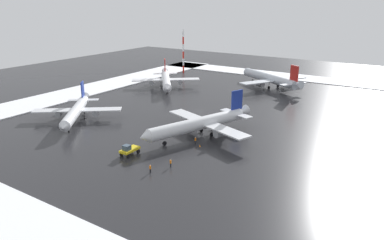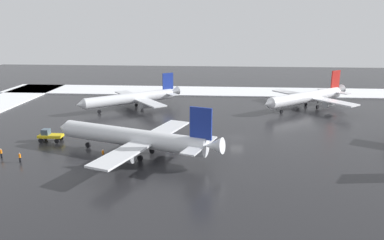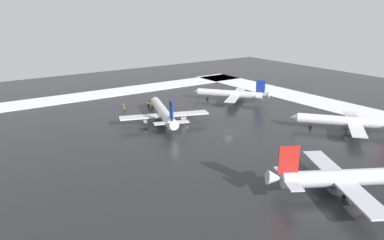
{
  "view_description": "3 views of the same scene",
  "coord_description": "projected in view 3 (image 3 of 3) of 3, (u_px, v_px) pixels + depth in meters",
  "views": [
    {
      "loc": [
        92.41,
        58.03,
        32.31
      ],
      "look_at": [
        14.86,
        7.06,
        2.43
      ],
      "focal_mm": 35.0,
      "sensor_mm": 36.0,
      "label": 1
    },
    {
      "loc": [
        3.71,
        72.97,
        23.26
      ],
      "look_at": [
        8.82,
        5.12,
        4.93
      ],
      "focal_mm": 35.0,
      "sensor_mm": 36.0,
      "label": 2
    },
    {
      "loc": [
        -79.4,
        68.27,
        35.25
      ],
      "look_at": [
        5.06,
        9.81,
        3.81
      ],
      "focal_mm": 35.0,
      "sensor_mm": 36.0,
      "label": 3
    }
  ],
  "objects": [
    {
      "name": "ground_crew_mid_apron",
      "position": [
        124.0,
        106.0,
        134.1
      ],
      "size": [
        0.36,
        0.36,
        1.71
      ],
      "rotation": [
        0.0,
        0.0,
        1.5
      ],
      "color": "black",
      "rests_on": "ground_plane"
    },
    {
      "name": "pushback_tug",
      "position": [
        153.0,
        103.0,
        135.77
      ],
      "size": [
        4.6,
        2.31,
        2.5
      ],
      "rotation": [
        0.0,
        0.0,
        6.28
      ],
      "color": "gold",
      "rests_on": "ground_plane"
    },
    {
      "name": "snow_bank_right",
      "position": [
        130.0,
        90.0,
        162.54
      ],
      "size": [
        14.0,
        116.0,
        0.27
      ],
      "primitive_type": "cube",
      "color": "white",
      "rests_on": "ground_plane"
    },
    {
      "name": "snow_bank_far",
      "position": [
        334.0,
        106.0,
        137.07
      ],
      "size": [
        152.0,
        16.0,
        0.27
      ],
      "primitive_type": "cube",
      "color": "white",
      "rests_on": "ground_plane"
    },
    {
      "name": "ground_plane",
      "position": [
        229.0,
        131.0,
        109.9
      ],
      "size": [
        240.0,
        240.0,
        0.0
      ],
      "primitive_type": "plane",
      "color": "#232326"
    },
    {
      "name": "traffic_cone_near_nose",
      "position": [
        144.0,
        119.0,
        120.52
      ],
      "size": [
        0.36,
        0.36,
        0.55
      ],
      "primitive_type": "cone",
      "color": "orange",
      "rests_on": "ground_plane"
    },
    {
      "name": "ground_crew_beside_wing",
      "position": [
        149.0,
        117.0,
        120.66
      ],
      "size": [
        0.36,
        0.36,
        1.71
      ],
      "rotation": [
        0.0,
        0.0,
        2.43
      ],
      "color": "black",
      "rests_on": "ground_plane"
    },
    {
      "name": "airplane_parked_portside",
      "position": [
        347.0,
        122.0,
        108.4
      ],
      "size": [
        26.2,
        23.74,
        9.36
      ],
      "rotation": [
        0.0,
        0.0,
        0.68
      ],
      "color": "white",
      "rests_on": "ground_plane"
    },
    {
      "name": "traffic_cone_mid_line",
      "position": [
        184.0,
        121.0,
        118.07
      ],
      "size": [
        0.36,
        0.36,
        0.55
      ],
      "primitive_type": "cone",
      "color": "orange",
      "rests_on": "ground_plane"
    },
    {
      "name": "ground_crew_by_nose_gear",
      "position": [
        124.0,
        109.0,
        129.74
      ],
      "size": [
        0.36,
        0.36,
        1.71
      ],
      "rotation": [
        0.0,
        0.0,
        1.71
      ],
      "color": "black",
      "rests_on": "ground_plane"
    },
    {
      "name": "airplane_far_rear",
      "position": [
        163.0,
        113.0,
        116.87
      ],
      "size": [
        32.26,
        27.23,
        9.89
      ],
      "rotation": [
        0.0,
        0.0,
        5.94
      ],
      "color": "silver",
      "rests_on": "ground_plane"
    },
    {
      "name": "traffic_cone_wingtip_side",
      "position": [
        187.0,
        127.0,
        112.22
      ],
      "size": [
        0.36,
        0.36,
        0.55
      ],
      "primitive_type": "cone",
      "color": "orange",
      "rests_on": "ground_plane"
    },
    {
      "name": "airplane_parked_starboard",
      "position": [
        231.0,
        94.0,
        143.04
      ],
      "size": [
        24.88,
        22.26,
        8.81
      ],
      "rotation": [
        0.0,
        0.0,
        0.66
      ],
      "color": "silver",
      "rests_on": "ground_plane"
    },
    {
      "name": "airplane_foreground_jet",
      "position": [
        352.0,
        177.0,
        72.33
      ],
      "size": [
        27.18,
        31.81,
        10.38
      ],
      "rotation": [
        0.0,
        0.0,
        4.2
      ],
      "color": "silver",
      "rests_on": "ground_plane"
    }
  ]
}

